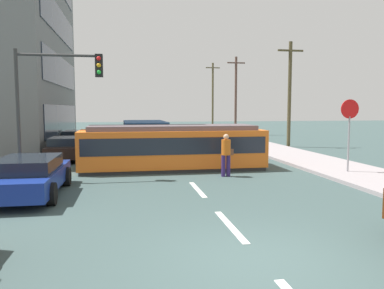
# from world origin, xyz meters

# --- Properties ---
(ground_plane) EXTENTS (120.00, 120.00, 0.00)m
(ground_plane) POSITION_xyz_m (0.00, 10.00, 0.00)
(ground_plane) COLOR #384D4B
(sidewalk_curb_right) EXTENTS (3.20, 36.00, 0.14)m
(sidewalk_curb_right) POSITION_xyz_m (6.80, 6.00, 0.07)
(sidewalk_curb_right) COLOR #9C9395
(sidewalk_curb_right) RESTS_ON ground
(lane_stripe_1) EXTENTS (0.16, 2.40, 0.01)m
(lane_stripe_1) POSITION_xyz_m (0.00, 2.00, 0.01)
(lane_stripe_1) COLOR silver
(lane_stripe_1) RESTS_ON ground
(lane_stripe_2) EXTENTS (0.16, 2.40, 0.01)m
(lane_stripe_2) POSITION_xyz_m (0.00, 6.00, 0.01)
(lane_stripe_2) COLOR silver
(lane_stripe_2) RESTS_ON ground
(lane_stripe_3) EXTENTS (0.16, 2.40, 0.01)m
(lane_stripe_3) POSITION_xyz_m (0.00, 16.41, 0.01)
(lane_stripe_3) COLOR silver
(lane_stripe_3) RESTS_ON ground
(lane_stripe_4) EXTENTS (0.16, 2.40, 0.01)m
(lane_stripe_4) POSITION_xyz_m (0.00, 22.41, 0.01)
(lane_stripe_4) COLOR silver
(lane_stripe_4) RESTS_ON ground
(streetcar_tram) EXTENTS (7.94, 2.59, 1.93)m
(streetcar_tram) POSITION_xyz_m (-0.29, 10.41, 1.00)
(streetcar_tram) COLOR orange
(streetcar_tram) RESTS_ON ground
(city_bus) EXTENTS (2.62, 5.24, 1.86)m
(city_bus) POSITION_xyz_m (-1.13, 17.89, 1.06)
(city_bus) COLOR #2B5289
(city_bus) RESTS_ON ground
(pedestrian_crossing) EXTENTS (0.51, 0.36, 1.67)m
(pedestrian_crossing) POSITION_xyz_m (1.56, 8.23, 0.94)
(pedestrian_crossing) COLOR #301F59
(pedestrian_crossing) RESTS_ON ground
(parked_sedan_mid) EXTENTS (2.01, 4.59, 1.19)m
(parked_sedan_mid) POSITION_xyz_m (-5.22, 6.00, 0.62)
(parked_sedan_mid) COLOR navy
(parked_sedan_mid) RESTS_ON ground
(parked_sedan_far) EXTENTS (1.98, 4.06, 1.19)m
(parked_sedan_far) POSITION_xyz_m (-5.30, 14.37, 0.62)
(parked_sedan_far) COLOR black
(parked_sedan_far) RESTS_ON ground
(parked_sedan_furthest) EXTENTS (2.08, 4.06, 1.19)m
(parked_sedan_furthest) POSITION_xyz_m (-5.48, 20.41, 0.62)
(parked_sedan_furthest) COLOR black
(parked_sedan_furthest) RESTS_ON ground
(stop_sign) EXTENTS (0.76, 0.07, 2.88)m
(stop_sign) POSITION_xyz_m (6.47, 7.75, 2.19)
(stop_sign) COLOR gray
(stop_sign) RESTS_ON sidewalk_curb_right
(traffic_light_mast) EXTENTS (3.13, 0.33, 4.80)m
(traffic_light_mast) POSITION_xyz_m (-4.89, 8.65, 3.40)
(traffic_light_mast) COLOR #333333
(traffic_light_mast) RESTS_ON ground
(utility_pole_mid) EXTENTS (1.80, 0.24, 7.16)m
(utility_pole_mid) POSITION_xyz_m (8.81, 18.71, 3.76)
(utility_pole_mid) COLOR #4D442A
(utility_pole_mid) RESTS_ON ground
(utility_pole_far) EXTENTS (1.80, 0.24, 7.76)m
(utility_pole_far) POSITION_xyz_m (8.64, 31.12, 4.06)
(utility_pole_far) COLOR brown
(utility_pole_far) RESTS_ON ground
(utility_pole_distant) EXTENTS (1.80, 0.24, 8.36)m
(utility_pole_distant) POSITION_xyz_m (8.72, 41.76, 4.36)
(utility_pole_distant) COLOR brown
(utility_pole_distant) RESTS_ON ground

